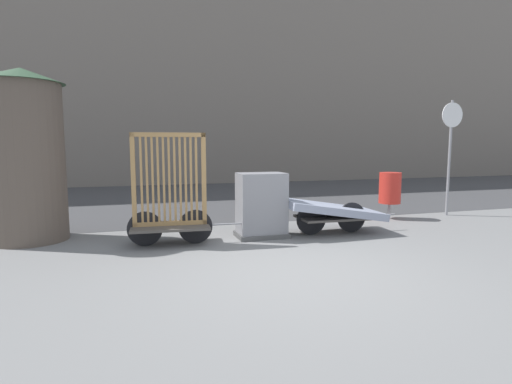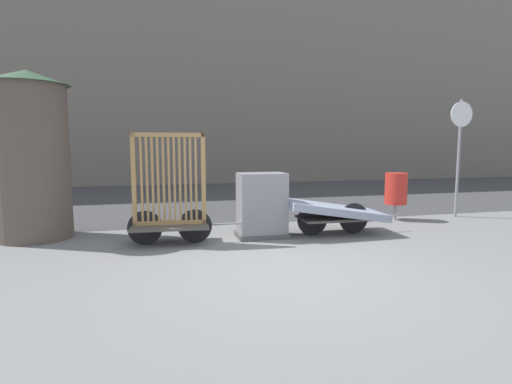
# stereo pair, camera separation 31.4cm
# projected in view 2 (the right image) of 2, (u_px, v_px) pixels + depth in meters

# --- Properties ---
(ground_plane) EXTENTS (60.00, 60.00, 0.00)m
(ground_plane) POSITION_uv_depth(u_px,v_px,m) (294.00, 274.00, 5.06)
(ground_plane) COLOR slate
(road_strip) EXTENTS (56.00, 8.91, 0.01)m
(road_strip) POSITION_uv_depth(u_px,v_px,m) (211.00, 197.00, 12.56)
(road_strip) COLOR #424244
(road_strip) RESTS_ON ground_plane
(building_facade) EXTENTS (48.00, 4.00, 14.21)m
(building_facade) POSITION_uv_depth(u_px,v_px,m) (189.00, 23.00, 17.96)
(building_facade) COLOR slate
(building_facade) RESTS_ON ground_plane
(bike_cart_with_bedframe) EXTENTS (2.01, 0.83, 1.83)m
(bike_cart_with_bedframe) POSITION_uv_depth(u_px,v_px,m) (170.00, 204.00, 6.55)
(bike_cart_with_bedframe) COLOR #4C4742
(bike_cart_with_bedframe) RESTS_ON ground_plane
(bike_cart_with_mattress) EXTENTS (2.26, 1.01, 0.66)m
(bike_cart_with_mattress) POSITION_uv_depth(u_px,v_px,m) (334.00, 211.00, 7.29)
(bike_cart_with_mattress) COLOR #4C4742
(bike_cart_with_mattress) RESTS_ON ground_plane
(utility_cabinet) EXTENTS (0.89, 0.61, 1.14)m
(utility_cabinet) POSITION_uv_depth(u_px,v_px,m) (262.00, 207.00, 7.06)
(utility_cabinet) COLOR #4C4C4C
(utility_cabinet) RESTS_ON ground_plane
(trash_bin) EXTENTS (0.47, 0.47, 1.03)m
(trash_bin) POSITION_uv_depth(u_px,v_px,m) (396.00, 189.00, 8.69)
(trash_bin) COLOR gray
(trash_bin) RESTS_ON ground_plane
(sign_post) EXTENTS (0.56, 0.06, 2.64)m
(sign_post) POSITION_uv_depth(u_px,v_px,m) (460.00, 141.00, 8.94)
(sign_post) COLOR gray
(sign_post) RESTS_ON ground_plane
(advertising_column) EXTENTS (1.36, 1.36, 2.89)m
(advertising_column) POSITION_uv_depth(u_px,v_px,m) (31.00, 154.00, 6.85)
(advertising_column) COLOR brown
(advertising_column) RESTS_ON ground_plane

